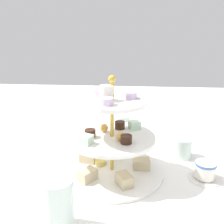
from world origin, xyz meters
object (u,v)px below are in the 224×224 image
at_px(water_glass_short_left, 182,147).
at_px(teacup_with_saucer, 205,171).
at_px(butter_knife_left, 24,158).
at_px(tiered_serving_stand, 112,146).
at_px(water_glass_tall_right, 58,204).
at_px(water_glass_mid_back, 122,129).

bearing_deg(water_glass_short_left, teacup_with_saucer, 107.72).
relative_size(water_glass_short_left, butter_knife_left, 0.38).
xyz_separation_m(tiered_serving_stand, water_glass_short_left, (-0.22, -0.12, -0.05)).
bearing_deg(water_glass_tall_right, butter_knife_left, -55.57).
xyz_separation_m(butter_knife_left, water_glass_mid_back, (-0.31, -0.16, 0.05)).
relative_size(teacup_with_saucer, water_glass_mid_back, 0.90).
height_order(water_glass_tall_right, water_glass_mid_back, water_glass_tall_right).
distance_m(teacup_with_saucer, water_glass_mid_back, 0.34).
bearing_deg(water_glass_mid_back, tiered_serving_stand, 85.36).
distance_m(water_glass_tall_right, teacup_with_saucer, 0.41).
height_order(teacup_with_saucer, butter_knife_left, teacup_with_saucer).
distance_m(tiered_serving_stand, water_glass_tall_right, 0.25).
relative_size(water_glass_tall_right, teacup_with_saucer, 1.28).
relative_size(tiered_serving_stand, water_glass_short_left, 4.52).
bearing_deg(butter_knife_left, teacup_with_saucer, 102.47).
xyz_separation_m(teacup_with_saucer, butter_knife_left, (0.55, -0.07, -0.02)).
relative_size(water_glass_tall_right, butter_knife_left, 0.68).
bearing_deg(teacup_with_saucer, butter_knife_left, -7.66).
bearing_deg(butter_knife_left, water_glass_mid_back, 137.66).
bearing_deg(tiered_serving_stand, water_glass_short_left, -151.86).
bearing_deg(teacup_with_saucer, water_glass_tall_right, 31.75).
relative_size(tiered_serving_stand, water_glass_mid_back, 2.95).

